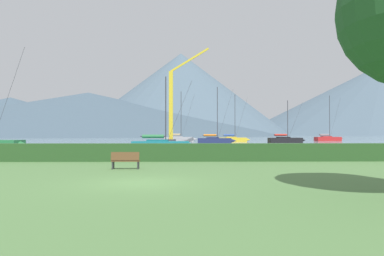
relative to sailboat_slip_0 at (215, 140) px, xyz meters
The scene contains 14 objects.
ground_plane 55.71m from the sailboat_slip_0, 97.89° to the right, with size 1000.00×1000.00×0.00m, color #517A42.
harbor_water 82.18m from the sailboat_slip_0, 95.34° to the left, with size 320.00×246.00×0.00m, color gray.
hedge_line 44.83m from the sailboat_slip_0, 99.82° to the right, with size 80.00×1.20×1.25m, color #284C23.
sailboat_slip_0 is the anchor object (origin of this frame).
sailboat_slip_1 13.04m from the sailboat_slip_0, 66.46° to the left, with size 7.31×2.23×11.14m.
sailboat_slip_2 16.62m from the sailboat_slip_0, 116.51° to the left, with size 8.17×3.03×12.07m.
sailboat_slip_3 29.12m from the sailboat_slip_0, 107.27° to the right, with size 7.73×2.43×8.71m.
sailboat_slip_4 15.34m from the sailboat_slip_0, 12.43° to the left, with size 7.93×2.76×8.86m.
sailboat_slip_5 38.22m from the sailboat_slip_0, 34.61° to the left, with size 7.82×3.17×11.91m.
park_bench_near_path 50.64m from the sailboat_slip_0, 100.40° to the right, with size 1.55×0.48×0.95m.
dock_crane 10.36m from the sailboat_slip_0, behind, with size 8.61×2.00×19.16m.
distant_hill_west_ridge 244.52m from the sailboat_slip_0, 111.21° to the left, with size 321.35×321.35×36.44m, color #425666.
distant_hill_central_peak 385.24m from the sailboat_slip_0, 121.81° to the left, with size 301.10×301.10×42.39m, color #425666.
distant_hill_east_ridge 259.70m from the sailboat_slip_0, 92.31° to the left, with size 198.45×198.45×76.77m, color #4C6070.
Camera 1 is at (1.82, -13.99, 1.98)m, focal length 32.76 mm.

